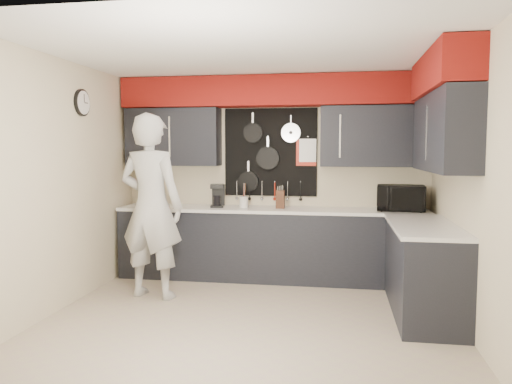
% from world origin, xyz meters
% --- Properties ---
extents(ground, '(4.00, 4.00, 0.00)m').
position_xyz_m(ground, '(0.00, 0.00, 0.00)').
color(ground, tan).
rests_on(ground, ground).
extents(back_wall_assembly, '(4.00, 0.36, 2.60)m').
position_xyz_m(back_wall_assembly, '(0.01, 1.60, 2.01)').
color(back_wall_assembly, beige).
rests_on(back_wall_assembly, ground).
extents(right_wall_assembly, '(0.36, 3.50, 2.60)m').
position_xyz_m(right_wall_assembly, '(1.85, 0.26, 1.94)').
color(right_wall_assembly, beige).
rests_on(right_wall_assembly, ground).
extents(left_wall_assembly, '(0.05, 3.50, 2.60)m').
position_xyz_m(left_wall_assembly, '(-1.99, 0.02, 1.33)').
color(left_wall_assembly, beige).
rests_on(left_wall_assembly, ground).
extents(base_cabinets, '(3.95, 2.20, 0.92)m').
position_xyz_m(base_cabinets, '(0.49, 1.13, 0.46)').
color(base_cabinets, black).
rests_on(base_cabinets, ground).
extents(microwave, '(0.59, 0.42, 0.31)m').
position_xyz_m(microwave, '(1.59, 1.43, 1.07)').
color(microwave, black).
rests_on(microwave, base_cabinets).
extents(knife_block, '(0.10, 0.10, 0.23)m').
position_xyz_m(knife_block, '(0.12, 1.43, 1.03)').
color(knife_block, '#3D1A13').
rests_on(knife_block, base_cabinets).
extents(utensil_crock, '(0.11, 0.11, 0.14)m').
position_xyz_m(utensil_crock, '(-0.36, 1.45, 0.99)').
color(utensil_crock, silver).
rests_on(utensil_crock, base_cabinets).
extents(coffee_maker, '(0.20, 0.23, 0.30)m').
position_xyz_m(coffee_maker, '(-0.70, 1.44, 1.07)').
color(coffee_maker, black).
rests_on(coffee_maker, base_cabinets).
extents(person, '(0.82, 0.61, 2.06)m').
position_xyz_m(person, '(-1.22, 0.46, 1.03)').
color(person, '#B1B1AE').
rests_on(person, ground).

